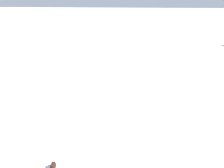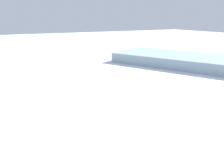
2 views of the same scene
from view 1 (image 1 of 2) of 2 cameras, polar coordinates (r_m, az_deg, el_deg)
The scene contains 1 object.
gear_bag_large at distance 14.78m, azimuth -13.95°, elevation -18.51°, with size 0.38×0.59×0.34m.
Camera 1 is at (5.13, -7.66, 9.50)m, focal length 38.07 mm.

